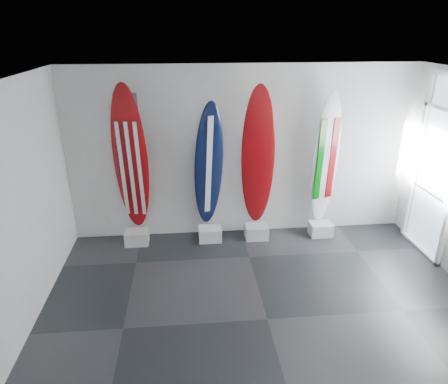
{
  "coord_description": "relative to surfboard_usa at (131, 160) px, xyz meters",
  "views": [
    {
      "loc": [
        -0.96,
        -4.16,
        3.54
      ],
      "look_at": [
        -0.44,
        1.4,
        1.24
      ],
      "focal_mm": 32.34,
      "sensor_mm": 36.0,
      "label": 1
    }
  ],
  "objects": [
    {
      "name": "floor",
      "position": [
        1.89,
        -2.28,
        -1.51
      ],
      "size": [
        6.0,
        6.0,
        0.0
      ],
      "primitive_type": "plane",
      "color": "black",
      "rests_on": "ground"
    },
    {
      "name": "ceiling",
      "position": [
        1.89,
        -2.28,
        1.49
      ],
      "size": [
        6.0,
        6.0,
        0.0
      ],
      "primitive_type": "plane",
      "rotation": [
        3.14,
        0.0,
        0.0
      ],
      "color": "white",
      "rests_on": "wall_back"
    },
    {
      "name": "wall_back",
      "position": [
        1.89,
        0.22,
        -0.01
      ],
      "size": [
        6.0,
        0.0,
        6.0
      ],
      "primitive_type": "plane",
      "rotation": [
        1.57,
        0.0,
        0.0
      ],
      "color": "silver",
      "rests_on": "ground"
    },
    {
      "name": "wall_left",
      "position": [
        -1.11,
        -2.28,
        -0.01
      ],
      "size": [
        0.0,
        5.0,
        5.0
      ],
      "primitive_type": "plane",
      "rotation": [
        1.57,
        0.0,
        1.57
      ],
      "color": "silver",
      "rests_on": "ground"
    },
    {
      "name": "display_block_usa",
      "position": [
        0.0,
        -0.1,
        -1.39
      ],
      "size": [
        0.4,
        0.3,
        0.24
      ],
      "primitive_type": "cube",
      "color": "silver",
      "rests_on": "floor"
    },
    {
      "name": "surfboard_usa",
      "position": [
        0.0,
        0.0,
        0.0
      ],
      "size": [
        0.62,
        0.4,
        2.54
      ],
      "primitive_type": "ellipsoid",
      "rotation": [
        0.1,
        0.0,
        -0.15
      ],
      "color": "maroon",
      "rests_on": "display_block_usa"
    },
    {
      "name": "display_block_navy",
      "position": [
        1.29,
        -0.1,
        -1.39
      ],
      "size": [
        0.4,
        0.3,
        0.24
      ],
      "primitive_type": "cube",
      "color": "silver",
      "rests_on": "floor"
    },
    {
      "name": "surfboard_navy",
      "position": [
        1.29,
        0.0,
        -0.15
      ],
      "size": [
        0.6,
        0.52,
        2.25
      ],
      "primitive_type": "ellipsoid",
      "rotation": [
        0.13,
        0.0,
        0.3
      ],
      "color": "black",
      "rests_on": "display_block_navy"
    },
    {
      "name": "display_block_swiss",
      "position": [
        2.12,
        -0.1,
        -1.39
      ],
      "size": [
        0.4,
        0.3,
        0.24
      ],
      "primitive_type": "cube",
      "color": "silver",
      "rests_on": "floor"
    },
    {
      "name": "surfboard_swiss",
      "position": [
        2.12,
        0.0,
        -0.03
      ],
      "size": [
        0.6,
        0.36,
        2.49
      ],
      "primitive_type": "ellipsoid",
      "rotation": [
        0.08,
        0.0,
        -0.14
      ],
      "color": "maroon",
      "rests_on": "display_block_swiss"
    },
    {
      "name": "display_block_italy",
      "position": [
        3.3,
        -0.1,
        -1.39
      ],
      "size": [
        0.4,
        0.3,
        0.24
      ],
      "primitive_type": "cube",
      "color": "silver",
      "rests_on": "floor"
    },
    {
      "name": "surfboard_italy",
      "position": [
        3.3,
        0.0,
        -0.08
      ],
      "size": [
        0.56,
        0.32,
        2.37
      ],
      "primitive_type": "ellipsoid",
      "rotation": [
        0.04,
        0.0,
        0.29
      ],
      "color": "silver",
      "rests_on": "display_block_italy"
    },
    {
      "name": "wall_outlet",
      "position": [
        -0.56,
        0.2,
        -1.16
      ],
      "size": [
        0.09,
        0.02,
        0.13
      ],
      "primitive_type": "cube",
      "color": "silver",
      "rests_on": "wall_back"
    },
    {
      "name": "glass_door",
      "position": [
        4.86,
        -0.73,
        -0.08
      ],
      "size": [
        0.12,
        1.16,
        2.85
      ],
      "primitive_type": null,
      "color": "white",
      "rests_on": "floor"
    }
  ]
}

